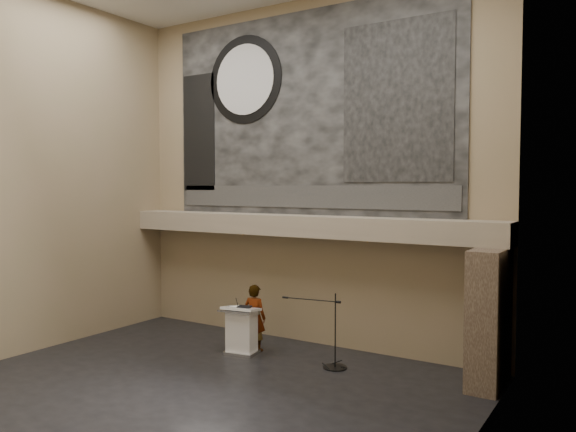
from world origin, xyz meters
The scene contains 19 objects.
floor centered at (0.00, 0.00, 0.00)m, with size 10.00×10.00×0.00m, color black.
wall_back centered at (0.00, 4.00, 4.25)m, with size 10.00×0.02×8.50m, color #897957.
wall_left centered at (-5.00, 0.00, 4.25)m, with size 0.02×8.00×8.50m, color #897957.
wall_right centered at (5.00, 0.00, 4.25)m, with size 0.02×8.00×8.50m, color #897957.
soffit centered at (0.00, 3.60, 2.95)m, with size 10.00×0.80×0.50m, color gray.
sprinkler_left centered at (-1.60, 3.55, 2.67)m, with size 0.04×0.04×0.06m, color #B2893D.
sprinkler_right centered at (1.90, 3.55, 2.67)m, with size 0.04×0.04×0.06m, color #B2893D.
banner centered at (0.00, 3.97, 5.70)m, with size 8.00×0.05×5.00m, color black.
banner_text_strip centered at (0.00, 3.93, 3.65)m, with size 7.76×0.02×0.55m, color #303030.
banner_clock_rim centered at (-1.80, 3.93, 6.70)m, with size 2.30×2.30×0.02m, color black.
banner_clock_face centered at (-1.80, 3.91, 6.70)m, with size 1.84×1.84×0.02m, color silver.
banner_building_print centered at (2.40, 3.93, 5.80)m, with size 2.60×0.02×3.60m, color black.
banner_brick_print centered at (-3.40, 3.93, 5.40)m, with size 1.10×0.02×3.20m, color black.
stone_pier centered at (4.65, 3.15, 1.35)m, with size 0.60×1.40×2.70m, color #46372B.
lectern centered at (-0.69, 2.27, 0.55)m, with size 0.88×0.69×1.14m.
binder centered at (-0.61, 2.27, 1.12)m, with size 0.30×0.24×0.04m, color black.
papers centered at (-0.85, 2.25, 1.10)m, with size 0.20×0.28×0.01m, color white.
speaker_person centered at (-0.60, 2.68, 0.79)m, with size 0.58×0.38×1.58m, color white.
mic_stand centered at (1.57, 2.54, 0.24)m, with size 1.48×0.52×1.62m.
Camera 1 is at (7.10, -8.03, 3.90)m, focal length 35.00 mm.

